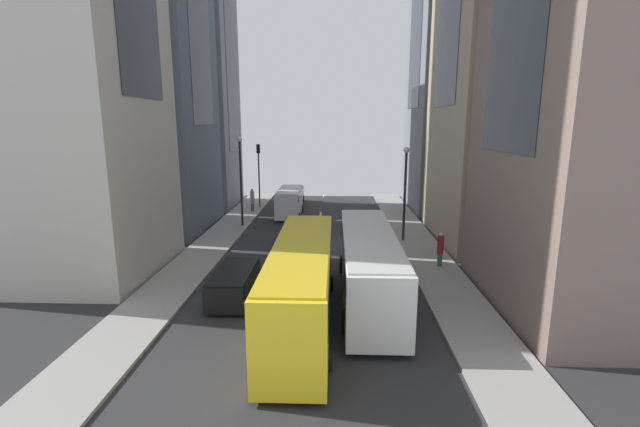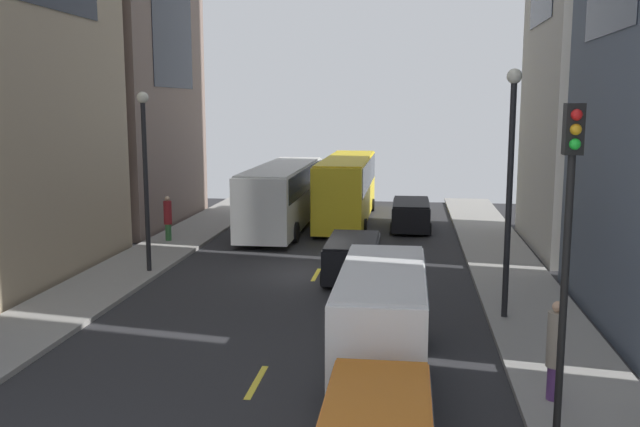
{
  "view_description": "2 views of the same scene",
  "coord_description": "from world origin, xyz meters",
  "px_view_note": "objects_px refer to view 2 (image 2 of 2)",
  "views": [
    {
      "loc": [
        -1.38,
        30.77,
        8.75
      ],
      "look_at": [
        -0.25,
        -1.39,
        1.96
      ],
      "focal_mm": 24.62,
      "sensor_mm": 36.0,
      "label": 1
    },
    {
      "loc": [
        3.48,
        -25.65,
        6.48
      ],
      "look_at": [
        0.32,
        -1.34,
        2.61
      ],
      "focal_mm": 38.72,
      "sensor_mm": 36.0,
      "label": 2
    }
  ],
  "objects_px": {
    "streetcar_yellow": "(347,183)",
    "delivery_van_white": "(382,312)",
    "city_bus_white": "(283,191)",
    "pedestrian_waiting_curb": "(168,217)",
    "car_black_1": "(411,213)",
    "traffic_light_near_corner": "(569,215)",
    "car_black_0": "(353,255)",
    "pedestrian_crossing_near": "(555,348)"
  },
  "relations": [
    {
      "from": "car_black_0",
      "to": "city_bus_white",
      "type": "bearing_deg",
      "value": 113.91
    },
    {
      "from": "delivery_van_white",
      "to": "traffic_light_near_corner",
      "type": "relative_size",
      "value": 0.95
    },
    {
      "from": "delivery_van_white",
      "to": "car_black_0",
      "type": "bearing_deg",
      "value": 99.13
    },
    {
      "from": "car_black_1",
      "to": "traffic_light_near_corner",
      "type": "relative_size",
      "value": 0.71
    },
    {
      "from": "streetcar_yellow",
      "to": "pedestrian_waiting_curb",
      "type": "xyz_separation_m",
      "value": [
        -7.78,
        -7.57,
        -0.86
      ]
    },
    {
      "from": "car_black_1",
      "to": "pedestrian_crossing_near",
      "type": "distance_m",
      "value": 21.44
    },
    {
      "from": "streetcar_yellow",
      "to": "car_black_1",
      "type": "bearing_deg",
      "value": -34.21
    },
    {
      "from": "pedestrian_waiting_curb",
      "to": "delivery_van_white",
      "type": "bearing_deg",
      "value": -61.91
    },
    {
      "from": "city_bus_white",
      "to": "car_black_1",
      "type": "distance_m",
      "value": 6.81
    },
    {
      "from": "delivery_van_white",
      "to": "car_black_1",
      "type": "bearing_deg",
      "value": 87.9
    },
    {
      "from": "streetcar_yellow",
      "to": "delivery_van_white",
      "type": "distance_m",
      "value": 22.35
    },
    {
      "from": "city_bus_white",
      "to": "car_black_1",
      "type": "height_order",
      "value": "city_bus_white"
    },
    {
      "from": "car_black_0",
      "to": "traffic_light_near_corner",
      "type": "xyz_separation_m",
      "value": [
        4.89,
        -12.71,
        3.64
      ]
    },
    {
      "from": "car_black_0",
      "to": "car_black_1",
      "type": "xyz_separation_m",
      "value": [
        2.19,
        10.62,
        0.0
      ]
    },
    {
      "from": "car_black_1",
      "to": "pedestrian_waiting_curb",
      "type": "distance_m",
      "value": 12.47
    },
    {
      "from": "city_bus_white",
      "to": "pedestrian_crossing_near",
      "type": "distance_m",
      "value": 22.97
    },
    {
      "from": "city_bus_white",
      "to": "delivery_van_white",
      "type": "height_order",
      "value": "city_bus_white"
    },
    {
      "from": "city_bus_white",
      "to": "car_black_0",
      "type": "distance_m",
      "value": 11.2
    },
    {
      "from": "car_black_1",
      "to": "pedestrian_waiting_curb",
      "type": "relative_size",
      "value": 2.13
    },
    {
      "from": "traffic_light_near_corner",
      "to": "pedestrian_waiting_curb",
      "type": "bearing_deg",
      "value": 127.7
    },
    {
      "from": "streetcar_yellow",
      "to": "delivery_van_white",
      "type": "relative_size",
      "value": 2.01
    },
    {
      "from": "traffic_light_near_corner",
      "to": "city_bus_white",
      "type": "bearing_deg",
      "value": 112.34
    },
    {
      "from": "delivery_van_white",
      "to": "pedestrian_waiting_curb",
      "type": "xyz_separation_m",
      "value": [
        -10.63,
        14.59,
        -0.25
      ]
    },
    {
      "from": "delivery_van_white",
      "to": "car_black_0",
      "type": "height_order",
      "value": "delivery_van_white"
    },
    {
      "from": "pedestrian_crossing_near",
      "to": "pedestrian_waiting_curb",
      "type": "bearing_deg",
      "value": 12.73
    },
    {
      "from": "car_black_0",
      "to": "traffic_light_near_corner",
      "type": "height_order",
      "value": "traffic_light_near_corner"
    },
    {
      "from": "streetcar_yellow",
      "to": "car_black_1",
      "type": "relative_size",
      "value": 2.69
    },
    {
      "from": "streetcar_yellow",
      "to": "traffic_light_near_corner",
      "type": "relative_size",
      "value": 1.91
    },
    {
      "from": "car_black_0",
      "to": "streetcar_yellow",
      "type": "bearing_deg",
      "value": 96.05
    },
    {
      "from": "streetcar_yellow",
      "to": "pedestrian_waiting_curb",
      "type": "relative_size",
      "value": 5.75
    },
    {
      "from": "streetcar_yellow",
      "to": "pedestrian_waiting_curb",
      "type": "height_order",
      "value": "streetcar_yellow"
    },
    {
      "from": "city_bus_white",
      "to": "pedestrian_waiting_curb",
      "type": "relative_size",
      "value": 5.76
    },
    {
      "from": "pedestrian_crossing_near",
      "to": "delivery_van_white",
      "type": "bearing_deg",
      "value": 39.43
    },
    {
      "from": "delivery_van_white",
      "to": "pedestrian_crossing_near",
      "type": "bearing_deg",
      "value": -21.42
    },
    {
      "from": "delivery_van_white",
      "to": "traffic_light_near_corner",
      "type": "bearing_deg",
      "value": -46.39
    },
    {
      "from": "car_black_0",
      "to": "pedestrian_crossing_near",
      "type": "xyz_separation_m",
      "value": [
        5.25,
        -10.59,
        0.41
      ]
    },
    {
      "from": "car_black_0",
      "to": "pedestrian_waiting_curb",
      "type": "xyz_separation_m",
      "value": [
        -9.17,
        5.49,
        0.37
      ]
    },
    {
      "from": "streetcar_yellow",
      "to": "pedestrian_crossing_near",
      "type": "relative_size",
      "value": 5.51
    },
    {
      "from": "city_bus_white",
      "to": "pedestrian_waiting_curb",
      "type": "xyz_separation_m",
      "value": [
        -4.65,
        -4.7,
        -0.75
      ]
    },
    {
      "from": "car_black_1",
      "to": "pedestrian_crossing_near",
      "type": "bearing_deg",
      "value": -81.79
    },
    {
      "from": "pedestrian_crossing_near",
      "to": "traffic_light_near_corner",
      "type": "distance_m",
      "value": 3.88
    },
    {
      "from": "delivery_van_white",
      "to": "pedestrian_crossing_near",
      "type": "relative_size",
      "value": 2.74
    }
  ]
}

